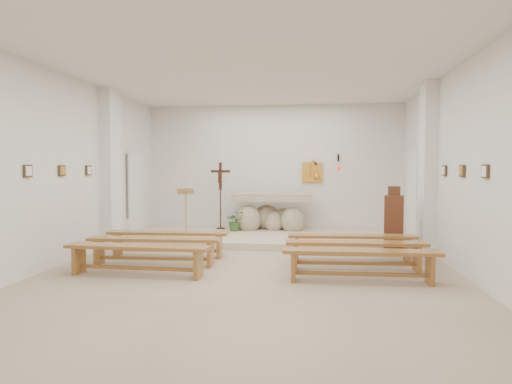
# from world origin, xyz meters

# --- Properties ---
(ground) EXTENTS (7.00, 10.00, 0.00)m
(ground) POSITION_xyz_m (0.00, 0.00, 0.00)
(ground) COLOR #C6AE8F
(ground) RESTS_ON ground
(wall_left) EXTENTS (0.02, 10.00, 3.50)m
(wall_left) POSITION_xyz_m (-3.49, 0.00, 1.75)
(wall_left) COLOR white
(wall_left) RESTS_ON ground
(wall_right) EXTENTS (0.02, 10.00, 3.50)m
(wall_right) POSITION_xyz_m (3.49, 0.00, 1.75)
(wall_right) COLOR white
(wall_right) RESTS_ON ground
(wall_back) EXTENTS (7.00, 0.02, 3.50)m
(wall_back) POSITION_xyz_m (0.00, 4.99, 1.75)
(wall_back) COLOR white
(wall_back) RESTS_ON ground
(ceiling) EXTENTS (7.00, 10.00, 0.02)m
(ceiling) POSITION_xyz_m (0.00, 0.00, 3.49)
(ceiling) COLOR silver
(ceiling) RESTS_ON wall_back
(sanctuary_platform) EXTENTS (6.98, 3.00, 0.15)m
(sanctuary_platform) POSITION_xyz_m (0.00, 3.50, 0.07)
(sanctuary_platform) COLOR beige
(sanctuary_platform) RESTS_ON ground
(pilaster_left) EXTENTS (0.26, 0.55, 3.50)m
(pilaster_left) POSITION_xyz_m (-3.37, 2.00, 1.75)
(pilaster_left) COLOR white
(pilaster_left) RESTS_ON ground
(pilaster_right) EXTENTS (0.26, 0.55, 3.50)m
(pilaster_right) POSITION_xyz_m (3.37, 2.00, 1.75)
(pilaster_right) COLOR white
(pilaster_right) RESTS_ON ground
(gold_wall_relief) EXTENTS (0.55, 0.04, 0.55)m
(gold_wall_relief) POSITION_xyz_m (1.05, 4.96, 1.65)
(gold_wall_relief) COLOR gold
(gold_wall_relief) RESTS_ON wall_back
(sanctuary_lamp) EXTENTS (0.11, 0.36, 0.44)m
(sanctuary_lamp) POSITION_xyz_m (1.75, 4.71, 1.81)
(sanctuary_lamp) COLOR black
(sanctuary_lamp) RESTS_ON wall_back
(station_frame_left_front) EXTENTS (0.03, 0.20, 0.20)m
(station_frame_left_front) POSITION_xyz_m (-3.47, -0.80, 1.72)
(station_frame_left_front) COLOR #43301D
(station_frame_left_front) RESTS_ON wall_left
(station_frame_left_mid) EXTENTS (0.03, 0.20, 0.20)m
(station_frame_left_mid) POSITION_xyz_m (-3.47, 0.20, 1.72)
(station_frame_left_mid) COLOR #43301D
(station_frame_left_mid) RESTS_ON wall_left
(station_frame_left_rear) EXTENTS (0.03, 0.20, 0.20)m
(station_frame_left_rear) POSITION_xyz_m (-3.47, 1.20, 1.72)
(station_frame_left_rear) COLOR #43301D
(station_frame_left_rear) RESTS_ON wall_left
(station_frame_right_front) EXTENTS (0.03, 0.20, 0.20)m
(station_frame_right_front) POSITION_xyz_m (3.47, -0.80, 1.72)
(station_frame_right_front) COLOR #43301D
(station_frame_right_front) RESTS_ON wall_right
(station_frame_right_mid) EXTENTS (0.03, 0.20, 0.20)m
(station_frame_right_mid) POSITION_xyz_m (3.47, 0.20, 1.72)
(station_frame_right_mid) COLOR #43301D
(station_frame_right_mid) RESTS_ON wall_right
(station_frame_right_rear) EXTENTS (0.03, 0.20, 0.20)m
(station_frame_right_rear) POSITION_xyz_m (3.47, 1.20, 1.72)
(station_frame_right_rear) COLOR #43301D
(station_frame_right_rear) RESTS_ON wall_right
(radiator_left) EXTENTS (0.10, 0.85, 0.52)m
(radiator_left) POSITION_xyz_m (-3.43, 2.70, 0.27)
(radiator_left) COLOR silver
(radiator_left) RESTS_ON ground
(radiator_right) EXTENTS (0.10, 0.85, 0.52)m
(radiator_right) POSITION_xyz_m (3.43, 2.70, 0.27)
(radiator_right) COLOR silver
(radiator_right) RESTS_ON ground
(altar) EXTENTS (2.05, 0.94, 1.05)m
(altar) POSITION_xyz_m (-0.02, 4.30, 0.55)
(altar) COLOR beige
(altar) RESTS_ON sanctuary_platform
(lectern) EXTENTS (0.47, 0.42, 1.16)m
(lectern) POSITION_xyz_m (-2.04, 3.28, 0.72)
(lectern) COLOR tan
(lectern) RESTS_ON sanctuary_platform
(crucifix_stand) EXTENTS (0.53, 0.23, 1.77)m
(crucifix_stand) POSITION_xyz_m (-1.36, 4.26, 1.17)
(crucifix_stand) COLOR #3E1D13
(crucifix_stand) RESTS_ON sanctuary_platform
(potted_plant) EXTENTS (0.58, 0.55, 0.52)m
(potted_plant) POSITION_xyz_m (-0.91, 3.92, 0.41)
(potted_plant) COLOR #305F26
(potted_plant) RESTS_ON sanctuary_platform
(donation_pedestal) EXTENTS (0.43, 0.43, 1.40)m
(donation_pedestal) POSITION_xyz_m (2.70, 1.90, 0.62)
(donation_pedestal) COLOR #552A18
(donation_pedestal) RESTS_ON ground
(bench_left_front) EXTENTS (2.41, 0.46, 0.51)m
(bench_left_front) POSITION_xyz_m (-1.79, 1.12, 0.38)
(bench_left_front) COLOR #9E692D
(bench_left_front) RESTS_ON ground
(bench_right_front) EXTENTS (2.41, 0.51, 0.51)m
(bench_right_front) POSITION_xyz_m (1.79, 1.12, 0.38)
(bench_right_front) COLOR #9E692D
(bench_right_front) RESTS_ON ground
(bench_left_second) EXTENTS (2.41, 0.46, 0.51)m
(bench_left_second) POSITION_xyz_m (-1.79, 0.31, 0.38)
(bench_left_second) COLOR #9E692D
(bench_left_second) RESTS_ON ground
(bench_right_second) EXTENTS (2.41, 0.50, 0.51)m
(bench_right_second) POSITION_xyz_m (1.79, 0.31, 0.38)
(bench_right_second) COLOR #9E692D
(bench_right_second) RESTS_ON ground
(bench_left_third) EXTENTS (2.41, 0.48, 0.51)m
(bench_left_third) POSITION_xyz_m (-1.79, -0.50, 0.38)
(bench_left_third) COLOR #9E692D
(bench_left_third) RESTS_ON ground
(bench_right_third) EXTENTS (2.40, 0.42, 0.51)m
(bench_right_third) POSITION_xyz_m (1.79, -0.50, 0.38)
(bench_right_third) COLOR #9E692D
(bench_right_third) RESTS_ON ground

